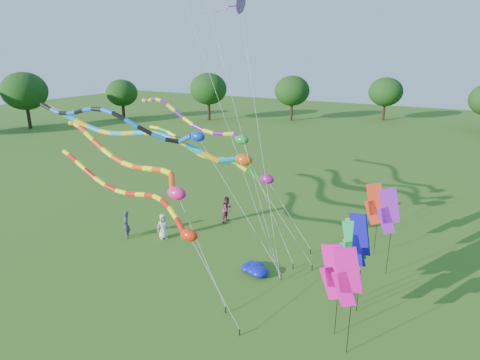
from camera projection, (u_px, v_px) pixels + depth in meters
The scene contains 20 objects.
ground at pixel (192, 312), 17.87m from camera, with size 160.00×160.00×0.00m, color #2D5A17.
tree_ring at pixel (313, 284), 10.39m from camera, with size 119.36×115.51×9.54m.
tube_kite_red at pixel (138, 199), 19.74m from camera, with size 13.16×2.89×6.18m.
tube_kite_orange at pixel (130, 161), 21.62m from camera, with size 14.64×4.60×7.45m.
tube_kite_purple at pixel (195, 121), 24.95m from camera, with size 14.12×4.82×8.69m.
tube_kite_blue at pixel (133, 124), 20.02m from camera, with size 13.21×2.78×9.00m.
tube_kite_cyan at pixel (164, 141), 21.65m from camera, with size 15.50×3.06×8.55m.
tube_kite_green at pixel (220, 159), 25.78m from camera, with size 13.14×2.41×6.50m.
delta_kite_high_c at pixel (240, 3), 21.24m from camera, with size 6.80×4.53×14.54m.
banner_pole_violet at pixel (388, 211), 19.91m from camera, with size 1.14×0.38×4.75m.
banner_pole_magenta_a at pixel (333, 272), 15.71m from camera, with size 1.16×0.17×4.07m.
banner_pole_orange at pixel (356, 242), 17.98m from camera, with size 1.14×0.39×4.17m.
banner_pole_blue_b at pixel (358, 240), 17.06m from camera, with size 1.12×0.46×4.67m.
banner_pole_magenta_b at pixel (347, 277), 14.55m from camera, with size 1.16×0.26×4.50m.
banner_pole_red at pixel (375, 204), 22.12m from camera, with size 1.16×0.29×4.29m.
banner_pole_green at pixel (353, 246), 17.36m from camera, with size 1.15×0.30×4.29m.
blue_nylon_heap at pixel (255, 269), 20.83m from camera, with size 1.90×1.71×0.57m.
person_a at pixel (163, 226), 24.72m from camera, with size 0.78×0.51×1.59m, color silver.
person_b at pixel (126, 225), 24.75m from camera, with size 0.64×0.42×1.75m, color #393B50.
person_c at pixel (227, 209), 27.13m from camera, with size 0.87×0.67×1.78m, color #843045.
Camera 1 is at (9.35, -12.19, 11.06)m, focal length 30.00 mm.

